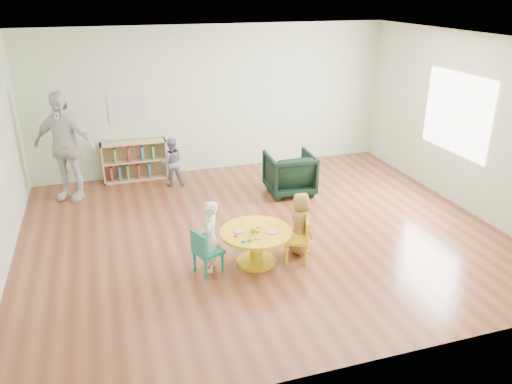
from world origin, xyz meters
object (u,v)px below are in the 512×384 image
activity_table (256,241)px  child_right (300,223)px  adult_caretaker (64,146)px  child_left (210,237)px  armchair (290,173)px  kid_chair_left (205,251)px  bookshelf (134,161)px  kid_chair_right (299,238)px  toddler (172,162)px

activity_table → child_right: (0.66, 0.09, 0.12)m
adult_caretaker → child_left: bearing=-31.9°
armchair → kid_chair_left: bearing=50.7°
armchair → child_right: (-0.64, -2.06, 0.07)m
armchair → child_left: (-1.92, -2.14, 0.11)m
activity_table → armchair: size_ratio=1.17×
bookshelf → armchair: size_ratio=1.47×
kid_chair_right → child_right: size_ratio=0.67×
kid_chair_right → child_left: (-1.20, 0.09, 0.16)m
kid_chair_right → kid_chair_left: bearing=108.6°
child_right → child_left: bearing=81.6°
armchair → toddler: toddler is taller
child_right → adult_caretaker: (-3.08, 3.02, 0.49)m
child_left → bookshelf: bearing=-148.2°
armchair → child_right: size_ratio=0.92×
child_left → adult_caretaker: size_ratio=0.52×
armchair → adult_caretaker: (-3.72, 0.96, 0.57)m
bookshelf → adult_caretaker: adult_caretaker is taller
kid_chair_left → adult_caretaker: size_ratio=0.32×
kid_chair_left → bookshelf: 3.79m
activity_table → child_right: size_ratio=1.07×
activity_table → kid_chair_right: 0.59m
kid_chair_right → armchair: size_ratio=0.73×
kid_chair_right → child_right: bearing=-4.4°
child_right → toddler: 3.32m
bookshelf → child_right: child_right is taller
kid_chair_right → bookshelf: 4.21m
armchair → adult_caretaker: adult_caretaker is taller
kid_chair_left → child_left: (0.08, 0.06, 0.16)m
kid_chair_right → armchair: armchair is taller
child_left → toddler: child_left is taller
kid_chair_left → armchair: size_ratio=0.74×
activity_table → toddler: (-0.63, 3.15, 0.13)m
armchair → toddler: size_ratio=0.90×
kid_chair_left → bookshelf: bearing=166.3°
child_left → toddler: size_ratio=1.06×
kid_chair_right → child_left: child_left is taller
armchair → adult_caretaker: bearing=-11.5°
child_left → armchair: bearing=159.9°
adult_caretaker → child_right: bearing=-16.5°
kid_chair_left → bookshelf: bookshelf is taller
bookshelf → kid_chair_left: bearing=-81.3°
child_left → child_right: size_ratio=1.09×
armchair → child_right: child_right is taller
kid_chair_left → adult_caretaker: adult_caretaker is taller
activity_table → child_left: size_ratio=0.98×
kid_chair_left → armchair: bearing=115.4°
kid_chair_right → child_left: 1.22m
adult_caretaker → activity_table: bearing=-24.2°
activity_table → kid_chair_left: (-0.70, -0.05, -0.00)m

